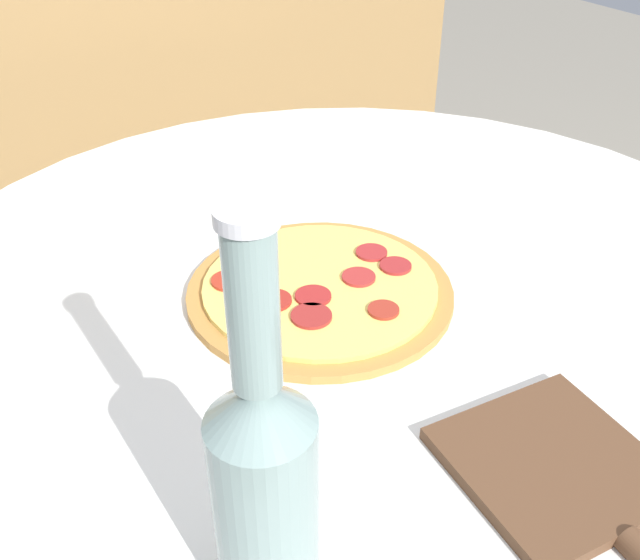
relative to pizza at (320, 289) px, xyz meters
name	(u,v)px	position (x,y,z in m)	size (l,w,h in m)	color
table	(356,386)	(0.06, 0.01, -0.17)	(1.08, 1.08, 0.75)	silver
fence_panel	(112,57)	(0.06, 0.95, 0.00)	(1.72, 0.04, 1.52)	olive
pizza	(320,289)	(0.00, 0.00, 0.00)	(0.29, 0.29, 0.02)	#B77F3D
beer_bottle	(264,484)	(-0.21, -0.29, 0.10)	(0.07, 0.07, 0.30)	gray
pizza_paddle	(575,487)	(0.04, -0.33, 0.00)	(0.16, 0.29, 0.02)	brown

